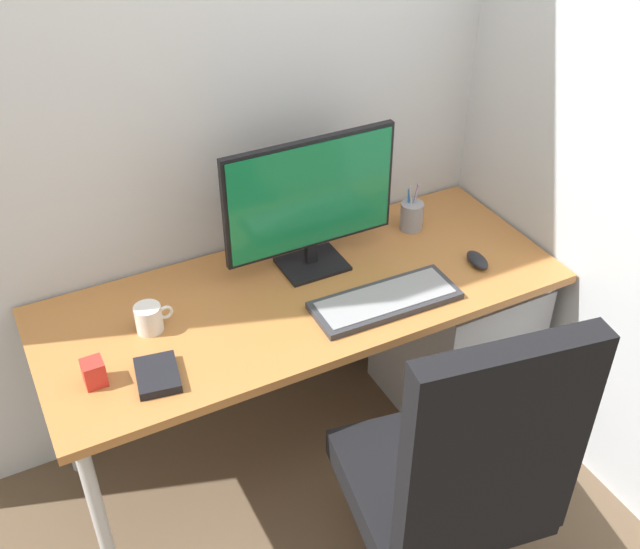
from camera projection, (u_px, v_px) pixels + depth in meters
ground_plane at (305, 442)px, 2.82m from camera, size 8.00×8.00×0.00m
wall_back at (246, 37)px, 2.25m from camera, size 2.90×0.04×2.80m
wall_side_right at (597, 47)px, 2.18m from camera, size 0.04×1.89×2.80m
desk at (303, 306)px, 2.44m from camera, size 1.66×0.66×0.70m
office_chair at (459, 475)px, 1.98m from camera, size 0.65×0.65×1.12m
filing_cabinet at (453, 336)px, 2.83m from camera, size 0.41×0.52×0.62m
monitor at (311, 200)px, 2.38m from camera, size 0.58×0.17×0.45m
keyboard at (385, 300)px, 2.35m from camera, size 0.47×0.19×0.02m
mouse at (477, 260)px, 2.51m from camera, size 0.07×0.11×0.03m
pen_holder at (412, 215)px, 2.67m from camera, size 0.08×0.08×0.18m
notebook at (157, 375)px, 2.08m from camera, size 0.14×0.17×0.03m
coffee_mug at (149, 318)px, 2.23m from camera, size 0.12×0.08×0.08m
desk_clamp_accessory at (94, 373)px, 2.05m from camera, size 0.06×0.06×0.08m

